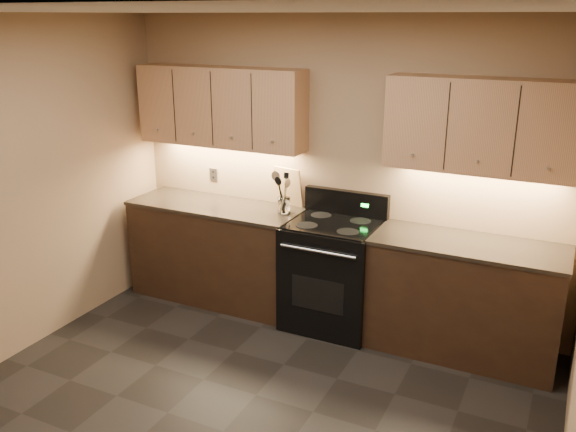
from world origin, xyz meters
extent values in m
plane|color=black|center=(0.00, 0.00, 0.00)|extent=(4.00, 4.00, 0.00)
plane|color=silver|center=(0.00, 0.00, 2.60)|extent=(4.00, 4.00, 0.00)
cube|color=#9A815B|center=(0.00, 2.00, 1.30)|extent=(4.00, 0.04, 2.60)
cube|color=black|center=(-1.10, 1.70, 0.45)|extent=(1.60, 0.60, 0.90)
cube|color=#362C22|center=(-1.10, 1.70, 0.92)|extent=(1.62, 0.62, 0.03)
cube|color=black|center=(1.18, 1.70, 0.45)|extent=(1.44, 0.60, 0.90)
cube|color=#362C22|center=(1.18, 1.70, 0.92)|extent=(1.46, 0.62, 0.03)
cube|color=black|center=(0.08, 1.68, 0.46)|extent=(0.76, 0.65, 0.92)
cube|color=black|center=(0.08, 1.68, 0.93)|extent=(0.70, 0.60, 0.01)
cube|color=black|center=(0.08, 1.96, 1.03)|extent=(0.76, 0.07, 0.22)
cube|color=#19FF33|center=(0.26, 1.92, 1.04)|extent=(0.06, 0.00, 0.03)
cylinder|color=silver|center=(0.08, 1.34, 0.80)|extent=(0.65, 0.02, 0.02)
cube|color=black|center=(0.08, 1.35, 0.41)|extent=(0.46, 0.00, 0.28)
cylinder|color=black|center=(-0.10, 1.53, 0.93)|extent=(0.18, 0.18, 0.00)
cylinder|color=black|center=(0.26, 1.53, 0.93)|extent=(0.18, 0.18, 0.00)
cylinder|color=black|center=(-0.10, 1.82, 0.93)|extent=(0.18, 0.18, 0.00)
cylinder|color=black|center=(0.26, 1.82, 0.93)|extent=(0.18, 0.18, 0.00)
cube|color=tan|center=(-1.10, 1.85, 1.80)|extent=(1.60, 0.30, 0.70)
cube|color=tan|center=(1.18, 1.85, 1.80)|extent=(1.44, 0.30, 0.70)
cube|color=#B2B5BA|center=(-1.30, 1.99, 1.12)|extent=(0.08, 0.01, 0.12)
cylinder|color=white|center=(-0.42, 1.75, 1.00)|extent=(0.13, 0.13, 0.14)
cylinder|color=white|center=(-0.42, 1.75, 0.94)|extent=(0.11, 0.11, 0.02)
cube|color=tan|center=(-0.48, 1.96, 1.11)|extent=(0.29, 0.14, 0.36)
camera|label=1|loc=(1.84, -2.80, 2.58)|focal=38.00mm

